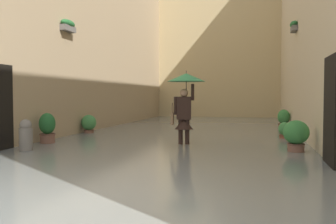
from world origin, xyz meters
The scene contains 11 objects.
ground_plane centered at (0.00, -9.17, 0.00)m, with size 60.00×60.00×0.00m, color gray.
flood_water centered at (0.00, -9.17, 0.07)m, with size 8.12×24.35×0.15m, color slate.
building_facade_right centered at (4.56, -9.17, 5.08)m, with size 2.04×22.35×10.17m.
building_facade_far centered at (0.00, -19.25, 4.07)m, with size 10.92×1.80×8.13m, color tan.
person_wading centered at (-0.43, -5.66, 1.48)m, with size 1.02×1.02×2.12m.
potted_plant_mid_left centered at (-3.40, -11.81, 0.47)m, with size 0.50×0.50×0.88m.
potted_plant_near_right centered at (3.30, -5.01, 0.51)m, with size 0.44×0.44×0.97m.
potted_plant_far_left centered at (-3.13, -7.71, 0.34)m, with size 0.35×0.35×0.64m.
potted_plant_mid_right centered at (3.39, -7.77, 0.45)m, with size 0.51×0.51×0.78m.
potted_plant_near_left centered at (-3.19, -4.98, 0.51)m, with size 0.60×0.60×0.88m.
mooring_bollard centered at (3.03, -3.65, 0.44)m, with size 0.31×0.31×0.89m.
Camera 1 is at (-2.27, 3.97, 1.45)m, focal length 39.18 mm.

